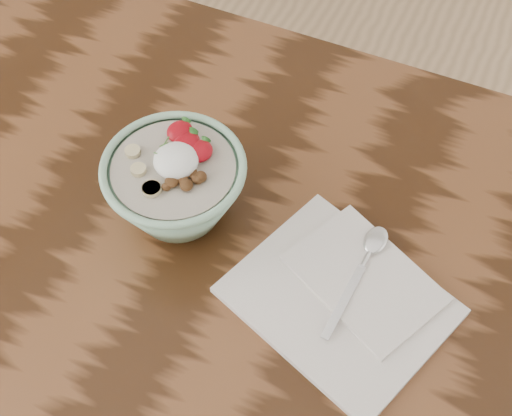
# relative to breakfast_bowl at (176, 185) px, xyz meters

# --- Properties ---
(table) EXTENTS (1.60, 0.90, 0.75)m
(table) POSITION_rel_breakfast_bowl_xyz_m (0.05, -0.04, -0.16)
(table) COLOR #321B0C
(table) RESTS_ON ground
(breakfast_bowl) EXTENTS (0.19, 0.19, 0.13)m
(breakfast_bowl) POSITION_rel_breakfast_bowl_xyz_m (0.00, 0.00, 0.00)
(breakfast_bowl) COLOR #8FC09F
(breakfast_bowl) RESTS_ON table
(napkin) EXTENTS (0.32, 0.29, 0.02)m
(napkin) POSITION_rel_breakfast_bowl_xyz_m (0.25, -0.03, -0.06)
(napkin) COLOR silver
(napkin) RESTS_ON table
(spoon) EXTENTS (0.04, 0.18, 0.01)m
(spoon) POSITION_rel_breakfast_bowl_xyz_m (0.26, 0.03, -0.05)
(spoon) COLOR silver
(spoon) RESTS_ON napkin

